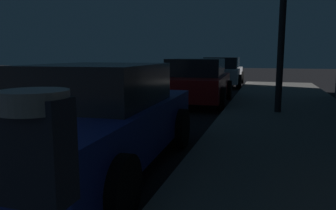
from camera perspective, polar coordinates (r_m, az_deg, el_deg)
parking_meter at (r=1.03m, az=-21.48°, el=-15.41°), size 0.19×0.19×1.31m
car_blue at (r=4.54m, az=-12.33°, el=-2.30°), size 2.11×4.24×1.43m
car_red at (r=10.56m, az=4.96°, el=4.15°), size 2.22×4.11×1.43m
car_white at (r=16.80m, az=9.52°, el=5.81°), size 2.12×4.65×1.43m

